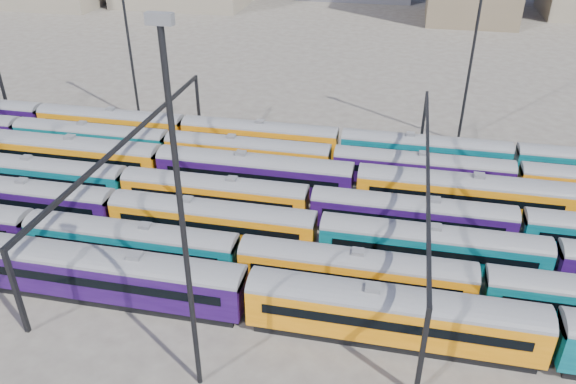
% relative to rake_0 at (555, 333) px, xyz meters
% --- Properties ---
extents(ground, '(500.00, 500.00, 0.00)m').
position_rel_rake_0_xyz_m(ground, '(-19.38, 15.00, -2.94)').
color(ground, '#46403B').
rests_on(ground, ground).
extents(rake_0, '(136.11, 3.32, 5.60)m').
position_rel_rake_0_xyz_m(rake_0, '(0.00, 0.00, 0.00)').
color(rake_0, black).
rests_on(rake_0, ground).
extents(rake_1, '(121.21, 2.96, 4.97)m').
position_rel_rake_0_xyz_m(rake_1, '(-4.60, 5.00, -0.33)').
color(rake_1, black).
rests_on(rake_1, ground).
extents(rake_2, '(143.72, 3.00, 5.05)m').
position_rel_rake_0_xyz_m(rake_2, '(-29.02, 10.00, -0.29)').
color(rake_2, black).
rests_on(rake_2, ground).
extents(rake_3, '(100.25, 2.94, 4.94)m').
position_rel_rake_0_xyz_m(rake_3, '(-30.47, 15.00, -0.35)').
color(rake_3, black).
rests_on(rake_3, ground).
extents(rake_4, '(155.72, 3.25, 5.49)m').
position_rel_rake_0_xyz_m(rake_4, '(-27.50, 20.00, -0.06)').
color(rake_4, black).
rests_on(rake_4, ground).
extents(rake_5, '(121.46, 2.96, 4.99)m').
position_rel_rake_0_xyz_m(rake_5, '(-39.85, 25.00, -0.32)').
color(rake_5, black).
rests_on(rake_5, ground).
extents(rake_6, '(142.34, 2.97, 5.00)m').
position_rel_rake_0_xyz_m(rake_6, '(-29.50, 30.00, -0.31)').
color(rake_6, black).
rests_on(rake_6, ground).
extents(gantry_1, '(0.35, 40.35, 8.03)m').
position_rel_rake_0_xyz_m(gantry_1, '(-39.38, 15.00, 3.85)').
color(gantry_1, black).
rests_on(gantry_1, ground).
extents(gantry_2, '(0.35, 40.35, 8.03)m').
position_rel_rake_0_xyz_m(gantry_2, '(-9.38, 15.00, 3.85)').
color(gantry_2, black).
rests_on(gantry_2, ground).
extents(mast_1, '(1.40, 0.50, 25.60)m').
position_rel_rake_0_xyz_m(mast_1, '(-49.38, 37.00, 11.03)').
color(mast_1, black).
rests_on(mast_1, ground).
extents(mast_2, '(1.40, 0.50, 25.60)m').
position_rel_rake_0_xyz_m(mast_2, '(-24.38, -7.00, 11.03)').
color(mast_2, black).
rests_on(mast_2, ground).
extents(mast_3, '(1.40, 0.50, 25.60)m').
position_rel_rake_0_xyz_m(mast_3, '(-4.38, 39.00, 11.03)').
color(mast_3, black).
rests_on(mast_3, ground).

